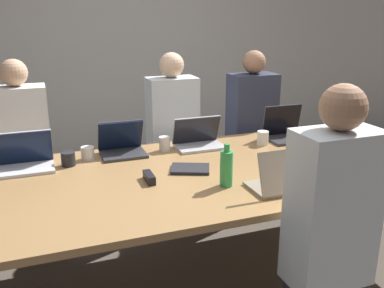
{
  "coord_description": "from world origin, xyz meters",
  "views": [
    {
      "loc": [
        -0.9,
        -2.33,
        1.72
      ],
      "look_at": [
        0.0,
        0.1,
        0.92
      ],
      "focal_mm": 40.0,
      "sensor_mm": 36.0,
      "label": 1
    }
  ],
  "objects_px": {
    "cup_far_center": "(165,144)",
    "laptop_far_left": "(24,158)",
    "cup_far_right": "(263,138)",
    "stapler": "(149,177)",
    "person_far_center": "(173,141)",
    "person_far_right": "(251,134)",
    "cup_far_midleft": "(88,153)",
    "laptop_far_right": "(285,129)",
    "cup_near_midright": "(318,178)",
    "person_near_midright": "(329,236)",
    "cup_far_left": "(68,159)",
    "laptop_near_midright": "(281,179)",
    "laptop_far_midleft": "(122,145)",
    "laptop_far_center": "(198,138)",
    "bottle_near_midright": "(226,168)",
    "person_far_left": "(24,158)"
  },
  "relations": [
    {
      "from": "cup_far_left",
      "to": "laptop_far_midleft",
      "type": "bearing_deg",
      "value": 16.45
    },
    {
      "from": "cup_far_left",
      "to": "laptop_far_right",
      "type": "xyz_separation_m",
      "value": [
        1.64,
        0.04,
        0.03
      ]
    },
    {
      "from": "cup_far_right",
      "to": "cup_near_midright",
      "type": "bearing_deg",
      "value": -96.45
    },
    {
      "from": "laptop_near_midright",
      "to": "bottle_near_midright",
      "type": "distance_m",
      "value": 0.31
    },
    {
      "from": "laptop_far_center",
      "to": "laptop_far_right",
      "type": "bearing_deg",
      "value": -2.89
    },
    {
      "from": "laptop_far_midleft",
      "to": "laptop_far_left",
      "type": "height_order",
      "value": "same"
    },
    {
      "from": "cup_far_midleft",
      "to": "cup_far_right",
      "type": "height_order",
      "value": "cup_far_right"
    },
    {
      "from": "person_far_center",
      "to": "laptop_near_midright",
      "type": "relative_size",
      "value": 4.48
    },
    {
      "from": "cup_far_midleft",
      "to": "laptop_near_midright",
      "type": "bearing_deg",
      "value": -44.55
    },
    {
      "from": "laptop_far_midleft",
      "to": "cup_far_center",
      "type": "xyz_separation_m",
      "value": [
        0.3,
        -0.03,
        -0.02
      ]
    },
    {
      "from": "laptop_far_center",
      "to": "bottle_near_midright",
      "type": "xyz_separation_m",
      "value": [
        -0.12,
        -0.74,
        0.04
      ]
    },
    {
      "from": "laptop_far_center",
      "to": "person_far_center",
      "type": "bearing_deg",
      "value": 95.86
    },
    {
      "from": "laptop_far_center",
      "to": "person_far_right",
      "type": "height_order",
      "value": "person_far_right"
    },
    {
      "from": "cup_near_midright",
      "to": "person_far_center",
      "type": "bearing_deg",
      "value": 107.34
    },
    {
      "from": "person_near_midright",
      "to": "cup_near_midright",
      "type": "relative_size",
      "value": 15.53
    },
    {
      "from": "person_far_center",
      "to": "laptop_far_left",
      "type": "bearing_deg",
      "value": -156.0
    },
    {
      "from": "cup_far_midleft",
      "to": "person_far_right",
      "type": "xyz_separation_m",
      "value": [
        1.47,
        0.43,
        -0.13
      ]
    },
    {
      "from": "cup_far_midleft",
      "to": "person_far_right",
      "type": "bearing_deg",
      "value": 16.19
    },
    {
      "from": "cup_far_right",
      "to": "stapler",
      "type": "distance_m",
      "value": 1.07
    },
    {
      "from": "cup_far_center",
      "to": "laptop_far_left",
      "type": "bearing_deg",
      "value": -177.33
    },
    {
      "from": "bottle_near_midright",
      "to": "laptop_far_left",
      "type": "relative_size",
      "value": 0.7
    },
    {
      "from": "laptop_far_midleft",
      "to": "laptop_far_center",
      "type": "bearing_deg",
      "value": -3.11
    },
    {
      "from": "laptop_near_midright",
      "to": "stapler",
      "type": "bearing_deg",
      "value": -31.34
    },
    {
      "from": "laptop_far_right",
      "to": "stapler",
      "type": "distance_m",
      "value": 1.32
    },
    {
      "from": "person_far_center",
      "to": "person_far_right",
      "type": "bearing_deg",
      "value": -3.34
    },
    {
      "from": "person_near_midright",
      "to": "person_far_left",
      "type": "distance_m",
      "value": 2.24
    },
    {
      "from": "person_near_midright",
      "to": "bottle_near_midright",
      "type": "bearing_deg",
      "value": -63.87
    },
    {
      "from": "person_near_midright",
      "to": "person_far_left",
      "type": "height_order",
      "value": "person_near_midright"
    },
    {
      "from": "laptop_near_midright",
      "to": "laptop_far_left",
      "type": "xyz_separation_m",
      "value": [
        -1.33,
        0.87,
        -0.0
      ]
    },
    {
      "from": "person_far_center",
      "to": "bottle_near_midright",
      "type": "relative_size",
      "value": 5.66
    },
    {
      "from": "cup_far_midleft",
      "to": "cup_far_right",
      "type": "relative_size",
      "value": 0.85
    },
    {
      "from": "cup_far_midleft",
      "to": "cup_near_midright",
      "type": "bearing_deg",
      "value": -37.76
    },
    {
      "from": "laptop_far_midleft",
      "to": "cup_far_midleft",
      "type": "height_order",
      "value": "laptop_far_midleft"
    },
    {
      "from": "cup_far_midleft",
      "to": "laptop_far_center",
      "type": "bearing_deg",
      "value": 0.06
    },
    {
      "from": "stapler",
      "to": "cup_far_right",
      "type": "bearing_deg",
      "value": 23.65
    },
    {
      "from": "person_near_midright",
      "to": "stapler",
      "type": "bearing_deg",
      "value": -49.44
    },
    {
      "from": "laptop_near_midright",
      "to": "person_far_right",
      "type": "bearing_deg",
      "value": -111.69
    },
    {
      "from": "person_far_right",
      "to": "laptop_far_left",
      "type": "bearing_deg",
      "value": -165.87
    },
    {
      "from": "cup_near_midright",
      "to": "cup_far_left",
      "type": "distance_m",
      "value": 1.56
    },
    {
      "from": "cup_far_center",
      "to": "laptop_far_right",
      "type": "xyz_separation_m",
      "value": [
        0.97,
        -0.04,
        0.02
      ]
    },
    {
      "from": "cup_near_midright",
      "to": "stapler",
      "type": "bearing_deg",
      "value": 156.39
    },
    {
      "from": "person_near_midright",
      "to": "person_far_right",
      "type": "height_order",
      "value": "person_near_midright"
    },
    {
      "from": "cup_far_center",
      "to": "cup_near_midright",
      "type": "distance_m",
      "value": 1.12
    },
    {
      "from": "cup_far_left",
      "to": "stapler",
      "type": "bearing_deg",
      "value": -46.7
    },
    {
      "from": "person_far_center",
      "to": "cup_far_right",
      "type": "distance_m",
      "value": 0.79
    },
    {
      "from": "cup_near_midright",
      "to": "laptop_far_right",
      "type": "distance_m",
      "value": 0.94
    },
    {
      "from": "bottle_near_midright",
      "to": "cup_far_right",
      "type": "bearing_deg",
      "value": 46.74
    },
    {
      "from": "cup_far_center",
      "to": "bottle_near_midright",
      "type": "bearing_deg",
      "value": -79.18
    },
    {
      "from": "laptop_far_midleft",
      "to": "cup_far_center",
      "type": "bearing_deg",
      "value": -5.9
    },
    {
      "from": "person_far_right",
      "to": "person_near_midright",
      "type": "bearing_deg",
      "value": -106.08
    }
  ]
}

